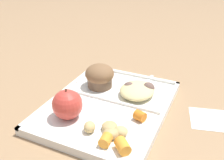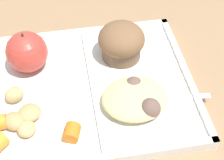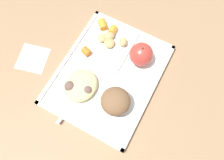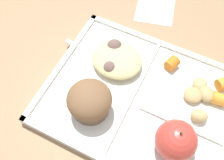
# 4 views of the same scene
# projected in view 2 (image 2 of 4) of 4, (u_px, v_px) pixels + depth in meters

# --- Properties ---
(ground) EXTENTS (6.00, 6.00, 0.00)m
(ground) POSITION_uv_depth(u_px,v_px,m) (86.00, 92.00, 0.60)
(ground) COLOR #997551
(lunch_tray) EXTENTS (0.37, 0.29, 0.02)m
(lunch_tray) POSITION_uv_depth(u_px,v_px,m) (85.00, 89.00, 0.59)
(lunch_tray) COLOR white
(lunch_tray) RESTS_ON ground
(green_apple) EXTENTS (0.07, 0.07, 0.08)m
(green_apple) POSITION_uv_depth(u_px,v_px,m) (27.00, 52.00, 0.59)
(green_apple) COLOR #C63D33
(green_apple) RESTS_ON lunch_tray
(bran_muffin) EXTENTS (0.08, 0.08, 0.07)m
(bran_muffin) POSITION_uv_depth(u_px,v_px,m) (121.00, 42.00, 0.61)
(bran_muffin) COLOR brown
(bran_muffin) RESTS_ON lunch_tray
(carrot_slice_diagonal) EXTENTS (0.03, 0.03, 0.02)m
(carrot_slice_diagonal) POSITION_uv_depth(u_px,v_px,m) (72.00, 132.00, 0.51)
(carrot_slice_diagonal) COLOR orange
(carrot_slice_diagonal) RESTS_ON lunch_tray
(potato_chunk_golden) EXTENTS (0.05, 0.05, 0.02)m
(potato_chunk_golden) POSITION_uv_depth(u_px,v_px,m) (29.00, 113.00, 0.54)
(potato_chunk_golden) COLOR tan
(potato_chunk_golden) RESTS_ON lunch_tray
(potato_chunk_large) EXTENTS (0.05, 0.05, 0.02)m
(potato_chunk_large) POSITION_uv_depth(u_px,v_px,m) (14.00, 121.00, 0.53)
(potato_chunk_large) COLOR tan
(potato_chunk_large) RESTS_ON lunch_tray
(potato_chunk_small) EXTENTS (0.04, 0.03, 0.02)m
(potato_chunk_small) POSITION_uv_depth(u_px,v_px,m) (14.00, 95.00, 0.56)
(potato_chunk_small) COLOR tan
(potato_chunk_small) RESTS_ON lunch_tray
(potato_chunk_wedge) EXTENTS (0.03, 0.03, 0.02)m
(potato_chunk_wedge) POSITION_uv_depth(u_px,v_px,m) (26.00, 129.00, 0.52)
(potato_chunk_wedge) COLOR tan
(potato_chunk_wedge) RESTS_ON lunch_tray
(egg_noodle_pile) EXTENTS (0.11, 0.09, 0.03)m
(egg_noodle_pile) POSITION_uv_depth(u_px,v_px,m) (135.00, 99.00, 0.55)
(egg_noodle_pile) COLOR #D6C684
(egg_noodle_pile) RESTS_ON lunch_tray
(meatball_center) EXTENTS (0.03, 0.03, 0.03)m
(meatball_center) POSITION_uv_depth(u_px,v_px,m) (150.00, 109.00, 0.54)
(meatball_center) COLOR brown
(meatball_center) RESTS_ON lunch_tray
(meatball_back) EXTENTS (0.03, 0.03, 0.03)m
(meatball_back) POSITION_uv_depth(u_px,v_px,m) (134.00, 86.00, 0.57)
(meatball_back) COLOR brown
(meatball_back) RESTS_ON lunch_tray
(plastic_fork) EXTENTS (0.15, 0.03, 0.00)m
(plastic_fork) POSITION_uv_depth(u_px,v_px,m) (160.00, 98.00, 0.57)
(plastic_fork) COLOR silver
(plastic_fork) RESTS_ON lunch_tray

